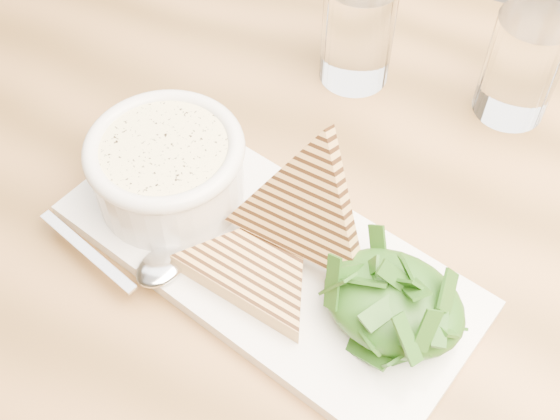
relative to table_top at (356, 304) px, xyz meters
The scene contains 14 objects.
table_top is the anchor object (origin of this frame).
table_leg_bl 0.81m from the table_top, 147.42° to the left, with size 0.06×0.06×0.72m, color #9F6E3B.
platter 0.09m from the table_top, 169.64° to the right, with size 0.36×0.16×0.01m, color white.
soup_bowl 0.19m from the table_top, behind, with size 0.13×0.13×0.05m, color white.
soup 0.21m from the table_top, behind, with size 0.11×0.11×0.01m, color #FCEEA6.
bowl_rim 0.21m from the table_top, behind, with size 0.13×0.13×0.01m, color white.
sandwich_flat 0.09m from the table_top, 154.45° to the right, with size 0.14×0.14×0.02m, color tan, non-canonical shape.
sandwich_lean 0.10m from the table_top, behind, with size 0.14×0.14×0.08m, color tan, non-canonical shape.
salad_base 0.07m from the table_top, 22.83° to the right, with size 0.11×0.09×0.04m, color #1A4C15.
arugula_pile 0.07m from the table_top, 22.83° to the right, with size 0.11×0.10×0.05m, color #2B5214, non-canonical shape.
spoon_bowl 0.17m from the table_top, 152.15° to the right, with size 0.03×0.05×0.01m, color silver.
spoon_handle 0.23m from the table_top, 155.23° to the right, with size 0.12×0.01×0.00m, color silver.
glass_near 0.28m from the table_top, 119.24° to the left, with size 0.07×0.07×0.11m, color white.
glass_far 0.28m from the table_top, 84.43° to the left, with size 0.07×0.07×0.11m, color white.
Camera 1 is at (-0.14, -0.37, 1.26)m, focal length 45.00 mm.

